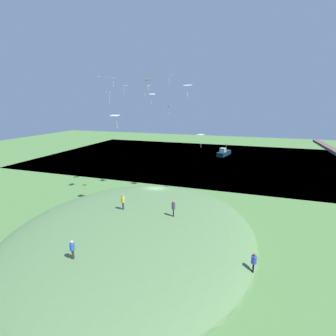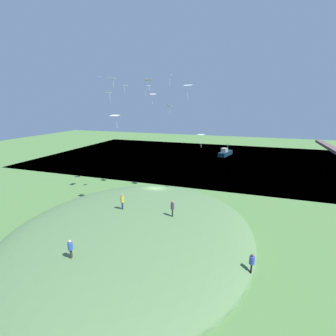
{
  "view_description": "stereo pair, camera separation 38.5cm",
  "coord_description": "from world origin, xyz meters",
  "px_view_note": "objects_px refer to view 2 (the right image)",
  "views": [
    {
      "loc": [
        32.99,
        12.9,
        13.83
      ],
      "look_at": [
        0.7,
        2.27,
        4.97
      ],
      "focal_mm": 26.13,
      "sensor_mm": 36.0,
      "label": 1
    },
    {
      "loc": [
        32.86,
        13.27,
        13.83
      ],
      "look_at": [
        0.7,
        2.27,
        4.97
      ],
      "focal_mm": 26.13,
      "sensor_mm": 36.0,
      "label": 2
    }
  ],
  "objects_px": {
    "kite_7": "(188,86)",
    "kite_10": "(98,77)",
    "kite_2": "(153,95)",
    "kite_3": "(146,86)",
    "kite_0": "(111,78)",
    "kite_6": "(201,135)",
    "person_with_child": "(172,206)",
    "kite_9": "(125,86)",
    "kite_4": "(108,93)",
    "kite_5": "(115,116)",
    "kite_8": "(170,75)",
    "boat_on_lake": "(225,153)",
    "person_on_hilltop": "(252,261)",
    "person_watching_kites": "(70,247)",
    "kite_1": "(148,80)",
    "person_near_shore": "(122,200)",
    "kite_11": "(170,106)"
  },
  "relations": [
    {
      "from": "person_with_child",
      "to": "kite_8",
      "type": "xyz_separation_m",
      "value": [
        -13.3,
        -4.81,
        14.89
      ]
    },
    {
      "from": "person_with_child",
      "to": "kite_11",
      "type": "bearing_deg",
      "value": -172.81
    },
    {
      "from": "kite_8",
      "to": "kite_1",
      "type": "bearing_deg",
      "value": -104.45
    },
    {
      "from": "kite_5",
      "to": "kite_6",
      "type": "relative_size",
      "value": 0.89
    },
    {
      "from": "boat_on_lake",
      "to": "kite_0",
      "type": "distance_m",
      "value": 42.8
    },
    {
      "from": "kite_8",
      "to": "kite_10",
      "type": "distance_m",
      "value": 12.85
    },
    {
      "from": "person_with_child",
      "to": "kite_6",
      "type": "bearing_deg",
      "value": 164.22
    },
    {
      "from": "kite_5",
      "to": "kite_7",
      "type": "height_order",
      "value": "kite_7"
    },
    {
      "from": "boat_on_lake",
      "to": "kite_1",
      "type": "bearing_deg",
      "value": -2.59
    },
    {
      "from": "person_with_child",
      "to": "kite_9",
      "type": "relative_size",
      "value": 1.63
    },
    {
      "from": "kite_1",
      "to": "kite_5",
      "type": "relative_size",
      "value": 1.01
    },
    {
      "from": "kite_11",
      "to": "kite_8",
      "type": "bearing_deg",
      "value": 17.85
    },
    {
      "from": "kite_3",
      "to": "kite_11",
      "type": "bearing_deg",
      "value": 141.12
    },
    {
      "from": "boat_on_lake",
      "to": "kite_11",
      "type": "height_order",
      "value": "kite_11"
    },
    {
      "from": "person_on_hilltop",
      "to": "person_near_shore",
      "type": "bearing_deg",
      "value": 73.93
    },
    {
      "from": "kite_2",
      "to": "kite_11",
      "type": "distance_m",
      "value": 5.04
    },
    {
      "from": "person_watching_kites",
      "to": "kite_6",
      "type": "height_order",
      "value": "kite_6"
    },
    {
      "from": "kite_7",
      "to": "kite_9",
      "type": "height_order",
      "value": "kite_7"
    },
    {
      "from": "kite_2",
      "to": "kite_8",
      "type": "height_order",
      "value": "kite_8"
    },
    {
      "from": "kite_4",
      "to": "kite_7",
      "type": "height_order",
      "value": "kite_7"
    },
    {
      "from": "kite_0",
      "to": "kite_6",
      "type": "distance_m",
      "value": 14.56
    },
    {
      "from": "person_with_child",
      "to": "kite_2",
      "type": "distance_m",
      "value": 23.3
    },
    {
      "from": "boat_on_lake",
      "to": "person_on_hilltop",
      "type": "xyz_separation_m",
      "value": [
        49.87,
        7.4,
        0.77
      ]
    },
    {
      "from": "person_near_shore",
      "to": "kite_10",
      "type": "relative_size",
      "value": 1.6
    },
    {
      "from": "kite_2",
      "to": "kite_5",
      "type": "bearing_deg",
      "value": 0.76
    },
    {
      "from": "kite_5",
      "to": "kite_7",
      "type": "relative_size",
      "value": 0.85
    },
    {
      "from": "kite_5",
      "to": "kite_6",
      "type": "bearing_deg",
      "value": 124.59
    },
    {
      "from": "boat_on_lake",
      "to": "kite_10",
      "type": "height_order",
      "value": "kite_10"
    },
    {
      "from": "boat_on_lake",
      "to": "kite_6",
      "type": "relative_size",
      "value": 3.48
    },
    {
      "from": "kite_4",
      "to": "kite_8",
      "type": "distance_m",
      "value": 10.25
    },
    {
      "from": "person_with_child",
      "to": "kite_5",
      "type": "height_order",
      "value": "kite_5"
    },
    {
      "from": "kite_3",
      "to": "kite_11",
      "type": "xyz_separation_m",
      "value": [
        -3.26,
        2.63,
        -2.93
      ]
    },
    {
      "from": "person_watching_kites",
      "to": "kite_1",
      "type": "relative_size",
      "value": 0.94
    },
    {
      "from": "kite_3",
      "to": "person_with_child",
      "type": "bearing_deg",
      "value": 34.25
    },
    {
      "from": "kite_7",
      "to": "kite_9",
      "type": "bearing_deg",
      "value": -64.93
    },
    {
      "from": "person_watching_kites",
      "to": "kite_2",
      "type": "distance_m",
      "value": 29.96
    },
    {
      "from": "person_near_shore",
      "to": "kite_0",
      "type": "distance_m",
      "value": 16.97
    },
    {
      "from": "boat_on_lake",
      "to": "kite_11",
      "type": "relative_size",
      "value": 4.34
    },
    {
      "from": "kite_8",
      "to": "kite_5",
      "type": "bearing_deg",
      "value": -25.4
    },
    {
      "from": "kite_1",
      "to": "kite_6",
      "type": "relative_size",
      "value": 0.9
    },
    {
      "from": "kite_7",
      "to": "kite_10",
      "type": "xyz_separation_m",
      "value": [
        -2.09,
        -16.0,
        1.93
      ]
    },
    {
      "from": "person_with_child",
      "to": "kite_2",
      "type": "xyz_separation_m",
      "value": [
        -17.49,
        -9.26,
        12.29
      ]
    },
    {
      "from": "kite_0",
      "to": "kite_5",
      "type": "distance_m",
      "value": 6.31
    },
    {
      "from": "kite_2",
      "to": "kite_3",
      "type": "distance_m",
      "value": 6.01
    },
    {
      "from": "kite_0",
      "to": "person_watching_kites",
      "type": "bearing_deg",
      "value": 18.53
    },
    {
      "from": "kite_4",
      "to": "kite_8",
      "type": "xyz_separation_m",
      "value": [
        -1.18,
        9.87,
        2.51
      ]
    },
    {
      "from": "person_with_child",
      "to": "kite_4",
      "type": "relative_size",
      "value": 1.1
    },
    {
      "from": "person_near_shore",
      "to": "kite_4",
      "type": "xyz_separation_m",
      "value": [
        -12.38,
        -8.71,
        12.31
      ]
    },
    {
      "from": "kite_4",
      "to": "kite_6",
      "type": "relative_size",
      "value": 0.86
    },
    {
      "from": "person_on_hilltop",
      "to": "kite_6",
      "type": "relative_size",
      "value": 0.9
    }
  ]
}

